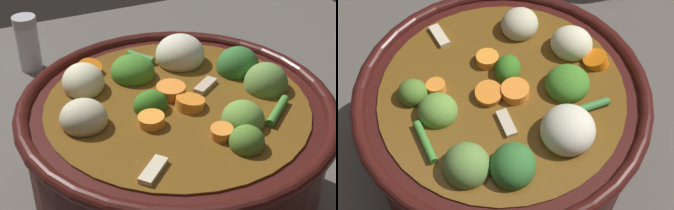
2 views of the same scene
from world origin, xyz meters
TOP-DOWN VIEW (x-y plane):
  - ground_plane at (0.00, 0.00)m, footprint 1.10×1.10m
  - cooking_pot at (-0.00, 0.00)m, footprint 0.30×0.30m

SIDE VIEW (x-z plane):
  - ground_plane at x=0.00m, z-range 0.00..0.00m
  - cooking_pot at x=0.00m, z-range -0.01..0.16m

